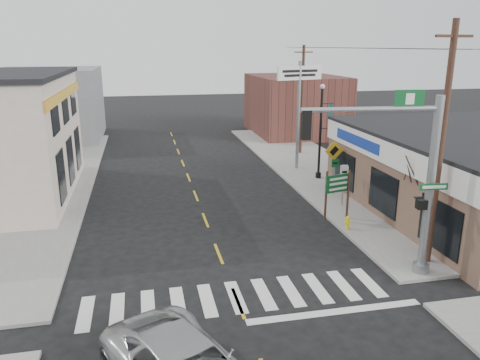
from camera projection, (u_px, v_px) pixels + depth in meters
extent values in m
plane|color=black|center=(238.00, 303.00, 15.83)|extent=(140.00, 140.00, 0.00)
cube|color=gray|center=(334.00, 181.00, 29.84)|extent=(6.00, 38.00, 0.13)
cube|color=gray|center=(34.00, 200.00, 26.22)|extent=(6.00, 38.00, 0.13)
cube|color=gold|center=(205.00, 220.00, 23.35)|extent=(0.12, 56.00, 0.01)
cube|color=silver|center=(236.00, 297.00, 16.21)|extent=(11.00, 2.20, 0.01)
cube|color=brown|center=(295.00, 105.00, 45.66)|extent=(8.00, 10.00, 5.60)
cube|color=slate|center=(49.00, 104.00, 42.80)|extent=(9.00, 10.00, 6.40)
cylinder|color=gray|center=(430.00, 188.00, 16.86)|extent=(0.31, 0.31, 6.64)
cylinder|color=gray|center=(374.00, 110.00, 15.57)|extent=(4.87, 0.18, 0.18)
cube|color=black|center=(310.00, 127.00, 15.26)|extent=(0.31, 0.24, 1.00)
cube|color=#0E4D22|center=(434.00, 187.00, 16.62)|extent=(1.05, 0.04, 0.24)
cube|color=#0E4D22|center=(411.00, 99.00, 15.75)|extent=(1.05, 0.05, 0.61)
cube|color=black|center=(423.00, 205.00, 16.93)|extent=(0.35, 0.29, 0.35)
cube|color=#482D21|center=(326.00, 196.00, 22.70)|extent=(0.09, 0.09, 2.47)
cube|color=#482D21|center=(348.00, 194.00, 22.93)|extent=(0.09, 0.09, 2.47)
cube|color=#064A18|center=(338.00, 183.00, 22.59)|extent=(1.41, 0.05, 0.88)
cylinder|color=yellow|center=(347.00, 224.00, 21.84)|extent=(0.18, 0.18, 0.49)
sphere|color=yellow|center=(348.00, 218.00, 21.77)|extent=(0.19, 0.19, 0.19)
cylinder|color=gray|center=(333.00, 168.00, 27.19)|extent=(0.07, 0.07, 2.77)
cube|color=gold|center=(334.00, 151.00, 26.87)|extent=(1.17, 0.03, 1.17)
cylinder|color=black|center=(320.00, 134.00, 29.57)|extent=(0.16, 0.16, 5.78)
sphere|color=silver|center=(323.00, 87.00, 28.75)|extent=(0.31, 0.31, 0.31)
cube|color=#0E5952|center=(330.00, 116.00, 29.38)|extent=(0.02, 0.61, 1.55)
cylinder|color=gray|center=(298.00, 116.00, 31.74)|extent=(0.21, 0.21, 7.29)
cube|color=silver|center=(300.00, 73.00, 30.95)|extent=(3.43, 0.18, 0.91)
cylinder|color=black|center=(415.00, 205.00, 20.77)|extent=(0.18, 0.18, 2.91)
ellipsoid|color=black|center=(453.00, 224.00, 21.32)|extent=(1.14, 1.14, 0.86)
ellipsoid|color=black|center=(393.00, 189.00, 26.62)|extent=(1.11, 1.11, 0.83)
cylinder|color=#442B1D|center=(441.00, 148.00, 17.39)|extent=(0.24, 0.24, 9.18)
cube|color=#442B1D|center=(454.00, 36.00, 16.28)|extent=(1.60, 0.10, 0.10)
cylinder|color=#47381F|center=(302.00, 100.00, 36.34)|extent=(0.22, 0.22, 8.32)
cube|color=#47381F|center=(304.00, 52.00, 35.34)|extent=(1.45, 0.09, 0.09)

